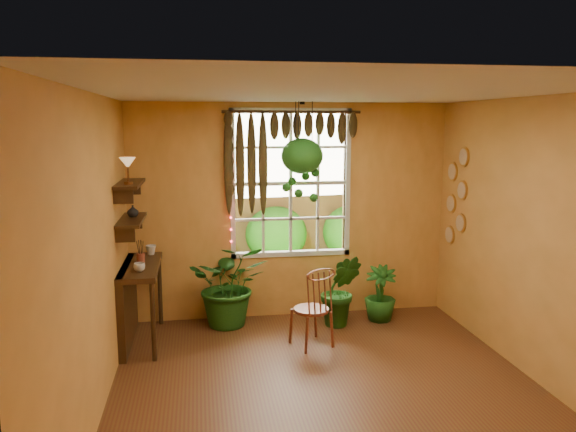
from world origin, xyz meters
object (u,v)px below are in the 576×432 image
Objects in this scene: potted_plant_left at (230,284)px; windsor_chair at (313,320)px; counter_ledge at (132,295)px; hanging_basket at (302,161)px; potted_plant_mid at (341,290)px.

windsor_chair is at bearing -42.79° from potted_plant_left.
windsor_chair is 1.01× the size of potted_plant_left.
counter_ledge is 1.17m from potted_plant_left.
potted_plant_left is 0.86× the size of hanging_basket.
potted_plant_mid is at bearing 29.58° from windsor_chair.
hanging_basket is at bearing 148.50° from potted_plant_mid.
potted_plant_left reaches higher than counter_ledge.
windsor_chair is at bearing -128.97° from potted_plant_mid.
potted_plant_left reaches higher than potted_plant_mid.
hanging_basket reaches higher than windsor_chair.
potted_plant_left is (1.11, 0.37, -0.03)m from counter_ledge.
windsor_chair is 0.75m from potted_plant_mid.
potted_plant_mid is at bearing -31.50° from hanging_basket.
potted_plant_left is at bearing 170.17° from potted_plant_mid.
potted_plant_left is 1.73m from hanging_basket.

